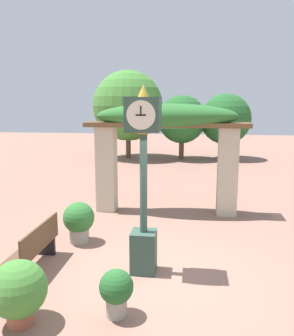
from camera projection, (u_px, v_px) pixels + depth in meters
ground_plane at (150, 273)px, 6.69m from camera, size 60.00×60.00×0.00m
pedestal_clock at (144, 175)px, 6.43m from camera, size 0.60×0.64×3.47m
pergola at (166, 133)px, 9.99m from camera, size 4.62×1.14×3.14m
potted_plant_near_left at (18, 290)px, 5.05m from camera, size 0.83×0.83×0.97m
potted_plant_near_right at (116, 290)px, 5.27m from camera, size 0.52×0.52×0.73m
potted_plant_far_left at (79, 220)px, 8.07m from camera, size 0.71×0.71×0.95m
park_bench at (35, 247)px, 6.78m from camera, size 0.42×1.64×0.89m
tree_line at (159, 111)px, 20.00m from camera, size 8.88×3.96×4.96m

